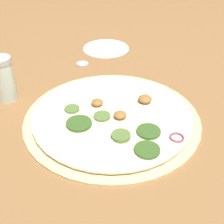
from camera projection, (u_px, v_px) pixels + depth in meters
name	position (u px, v px, depth m)	size (l,w,h in m)	color
ground_plane	(112.00, 119.00, 0.68)	(3.00, 3.00, 0.00)	olive
pizza	(112.00, 117.00, 0.67)	(0.38, 0.38, 0.03)	beige
spice_jar	(4.00, 79.00, 0.71)	(0.05, 0.05, 0.11)	silver
loose_cap	(82.00, 63.00, 0.89)	(0.03, 0.03, 0.01)	#B2B2B7
flour_patch	(106.00, 48.00, 0.98)	(0.14, 0.14, 0.00)	white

